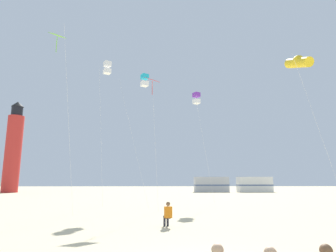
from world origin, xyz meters
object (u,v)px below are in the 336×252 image
(kite_box_white, at_px, (107,68))
(kite_box_cyan, at_px, (145,81))
(kite_diamond_lime, at_px, (58,43))
(kite_diamond_scarlet, at_px, (153,85))
(rv_van_silver, at_px, (211,184))
(rv_van_white, at_px, (254,184))
(lighthouse_distant, at_px, (13,149))
(kite_flyer_standing, at_px, (168,213))
(kite_box_violet, at_px, (196,98))
(kite_tube_gold, at_px, (298,62))

(kite_box_white, relative_size, kite_box_cyan, 1.09)
(kite_diamond_lime, bearing_deg, kite_box_white, 75.91)
(kite_diamond_scarlet, distance_m, rv_van_silver, 36.48)
(kite_box_cyan, bearing_deg, rv_van_white, 56.45)
(lighthouse_distant, bearing_deg, kite_box_white, -52.19)
(kite_flyer_standing, xyz_separation_m, kite_diamond_lime, (-7.13, 3.74, 10.45))
(kite_box_violet, distance_m, rv_van_silver, 29.49)
(kite_box_cyan, xyz_separation_m, lighthouse_distant, (-25.38, 27.85, -3.50))
(kite_diamond_lime, height_order, lighthouse_distant, lighthouse_distant)
(kite_box_white, distance_m, lighthouse_distant, 36.07)
(kite_diamond_scarlet, xyz_separation_m, rv_van_white, (18.64, 33.66, -8.08))
(kite_box_cyan, xyz_separation_m, rv_van_silver, (11.32, 29.74, -9.95))
(kite_flyer_standing, height_order, kite_diamond_lime, kite_diamond_lime)
(kite_flyer_standing, relative_size, kite_tube_gold, 0.11)
(kite_box_cyan, relative_size, lighthouse_distant, 0.71)
(kite_box_violet, height_order, kite_box_cyan, kite_box_cyan)
(kite_box_white, xyz_separation_m, rv_van_silver, (14.76, 30.16, -10.97))
(kite_tube_gold, xyz_separation_m, kite_box_cyan, (-11.12, 7.06, 1.05))
(kite_box_violet, relative_size, lighthouse_distant, 0.65)
(kite_tube_gold, bearing_deg, kite_box_white, 155.50)
(kite_diamond_scarlet, bearing_deg, rv_van_silver, 72.88)
(kite_diamond_scarlet, relative_size, kite_tube_gold, 0.92)
(kite_diamond_lime, relative_size, rv_van_silver, 1.84)
(kite_flyer_standing, xyz_separation_m, kite_box_violet, (3.33, 13.93, 9.71))
(kite_box_white, bearing_deg, rv_van_white, 52.44)
(kite_flyer_standing, bearing_deg, kite_diamond_lime, -42.73)
(kite_diamond_scarlet, xyz_separation_m, kite_box_cyan, (-0.86, 4.26, 1.86))
(lighthouse_distant, bearing_deg, kite_box_cyan, -47.66)
(kite_diamond_scarlet, height_order, kite_diamond_lime, kite_diamond_lime)
(kite_box_cyan, xyz_separation_m, kite_diamond_lime, (-5.31, -7.87, -0.27))
(kite_diamond_scarlet, bearing_deg, kite_box_cyan, 101.34)
(kite_box_violet, height_order, kite_box_white, kite_box_white)
(kite_box_violet, height_order, kite_diamond_lime, kite_diamond_lime)
(kite_diamond_lime, distance_m, rv_van_white, 45.80)
(kite_tube_gold, distance_m, rv_van_silver, 37.86)
(kite_box_violet, height_order, rv_van_silver, kite_box_violet)
(kite_diamond_scarlet, distance_m, kite_diamond_lime, 7.32)
(kite_diamond_lime, relative_size, lighthouse_distant, 0.70)
(kite_diamond_lime, height_order, rv_van_white, kite_diamond_lime)
(kite_tube_gold, height_order, rv_van_white, kite_tube_gold)
(kite_tube_gold, distance_m, rv_van_white, 38.45)
(kite_flyer_standing, height_order, kite_box_violet, kite_box_violet)
(kite_diamond_lime, height_order, rv_van_silver, kite_diamond_lime)
(kite_tube_gold, bearing_deg, kite_diamond_lime, -177.18)
(kite_box_violet, xyz_separation_m, kite_tube_gold, (5.96, -9.38, -0.03))
(kite_diamond_scarlet, height_order, rv_van_white, kite_diamond_scarlet)
(kite_diamond_lime, bearing_deg, rv_van_silver, 66.14)
(kite_tube_gold, xyz_separation_m, rv_van_silver, (0.20, 36.80, -8.90))
(kite_box_violet, relative_size, rv_van_white, 1.66)
(kite_box_violet, bearing_deg, kite_diamond_lime, -135.76)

